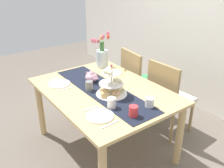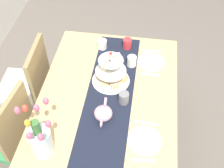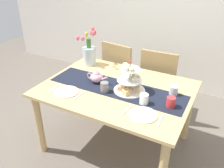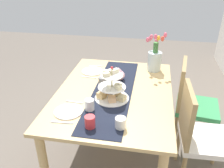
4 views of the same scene
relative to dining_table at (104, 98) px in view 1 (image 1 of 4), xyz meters
name	(u,v)px [view 1 (image 1 of 4)]	position (x,y,z in m)	size (l,w,h in m)	color
ground_plane	(104,146)	(0.00, 0.00, -0.62)	(8.00, 8.00, 0.00)	#6B6056
room_wall_rear	(209,14)	(0.00, 1.62, 0.68)	(6.00, 0.08, 2.60)	silver
dining_table	(104,98)	(0.00, 0.00, 0.00)	(1.43, 1.05, 0.72)	tan
chair_left	(138,80)	(-0.32, 0.75, -0.12)	(0.47, 0.47, 0.91)	#9C8254
chair_right	(168,95)	(0.20, 0.75, -0.12)	(0.44, 0.44, 0.91)	#9C8254
table_runner	(102,90)	(0.00, -0.01, 0.10)	(1.35, 0.35, 0.00)	black
tiered_cake_stand	(111,86)	(0.14, 0.00, 0.19)	(0.30, 0.30, 0.30)	beige
teapot	(91,77)	(-0.23, 0.00, 0.16)	(0.24, 0.13, 0.14)	#E5A8BC
tulip_vase	(102,56)	(-0.54, 0.35, 0.24)	(0.23, 0.21, 0.43)	silver
cream_jug	(150,102)	(0.52, 0.13, 0.14)	(0.08, 0.08, 0.09)	white
dinner_plate_left	(59,84)	(-0.37, -0.31, 0.10)	(0.23, 0.23, 0.01)	white
fork_left	(54,79)	(-0.52, -0.31, 0.10)	(0.02, 0.15, 0.01)	silver
knife_left	(66,89)	(-0.23, -0.31, 0.10)	(0.01, 0.17, 0.01)	silver
dinner_plate_right	(100,116)	(0.40, -0.31, 0.10)	(0.23, 0.23, 0.01)	white
fork_right	(91,109)	(0.25, -0.31, 0.10)	(0.02, 0.15, 0.01)	silver
knife_right	(110,124)	(0.54, -0.31, 0.10)	(0.01, 0.17, 0.01)	silver
mug_grey	(89,86)	(-0.06, -0.13, 0.15)	(0.08, 0.08, 0.10)	slate
mug_white_text	(112,103)	(0.34, -0.15, 0.15)	(0.08, 0.08, 0.10)	white
mug_orange	(133,111)	(0.56, -0.08, 0.15)	(0.08, 0.08, 0.10)	red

